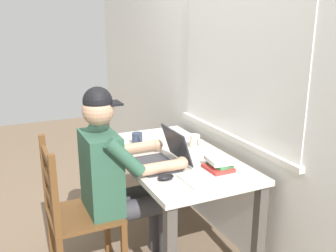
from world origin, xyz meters
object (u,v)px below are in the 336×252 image
wooden_chair (75,214)px  book_stack_main (219,164)px  seated_person (118,173)px  coffee_mug_dark (137,139)px  laptop (164,156)px  coffee_mug_white (195,141)px  desk (173,168)px  computer_mouse (166,177)px

wooden_chair → book_stack_main: bearing=72.5°
wooden_chair → book_stack_main: (0.27, 0.85, 0.29)m
wooden_chair → seated_person: bearing=90.0°
coffee_mug_dark → laptop: bearing=2.2°
laptop → coffee_mug_dark: laptop is taller
wooden_chair → coffee_mug_dark: wooden_chair is taller
coffee_mug_white → book_stack_main: bearing=-8.7°
wooden_chair → coffee_mug_dark: (-0.40, 0.56, 0.30)m
coffee_mug_white → coffee_mug_dark: bearing=-123.9°
seated_person → wooden_chair: bearing=-90.0°
desk → coffee_mug_dark: coffee_mug_dark is taller
computer_mouse → coffee_mug_dark: coffee_mug_dark is taller
desk → computer_mouse: bearing=-31.5°
desk → wooden_chair: size_ratio=1.37×
desk → wooden_chair: wooden_chair is taller
desk → coffee_mug_white: coffee_mug_white is taller
seated_person → laptop: bearing=81.1°
laptop → seated_person: bearing=-98.9°
seated_person → computer_mouse: bearing=36.6°
wooden_chair → book_stack_main: 0.94m
seated_person → wooden_chair: seated_person is taller
seated_person → computer_mouse: 0.35m
seated_person → coffee_mug_white: seated_person is taller
coffee_mug_dark → computer_mouse: bearing=-6.5°
seated_person → coffee_mug_dark: (-0.40, 0.28, 0.07)m
coffee_mug_white → laptop: bearing=-59.2°
laptop → coffee_mug_dark: size_ratio=2.82×
desk → wooden_chair: bearing=-83.1°
laptop → coffee_mug_dark: bearing=-177.8°
wooden_chair → coffee_mug_white: size_ratio=8.31×
seated_person → wooden_chair: 0.36m
laptop → coffee_mug_white: bearing=120.8°
laptop → coffee_mug_white: laptop is taller
laptop → book_stack_main: bearing=51.0°
laptop → computer_mouse: size_ratio=3.30×
seated_person → coffee_mug_dark: size_ratio=10.60×
laptop → computer_mouse: (0.23, -0.09, -0.04)m
desk → coffee_mug_white: size_ratio=11.41×
seated_person → coffee_mug_white: (-0.16, 0.64, 0.08)m
coffee_mug_dark → book_stack_main: coffee_mug_dark is taller
desk → laptop: (0.13, -0.13, 0.15)m
coffee_mug_dark → book_stack_main: (0.67, 0.29, -0.01)m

